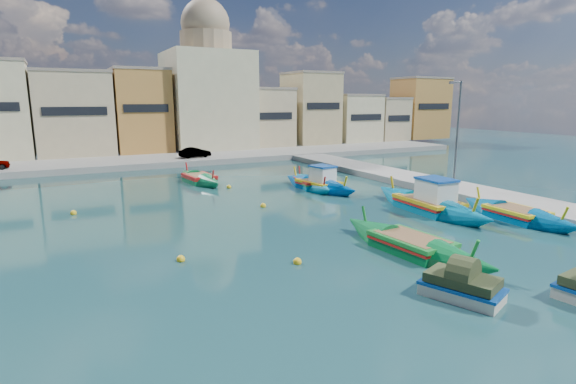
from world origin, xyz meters
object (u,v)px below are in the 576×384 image
object	(u,v)px
quay_street_lamp	(457,134)
luzzu_blue_south	(411,246)
luzzu_green	(199,180)
tender_near	(462,287)
luzzu_cyan_mid	(311,184)
church_block	(208,86)
luzzu_cyan_south	(516,216)
luzzu_turquoise_cabin	(429,205)
luzzu_blue_cabin	(319,185)

from	to	relation	value
quay_street_lamp	luzzu_blue_south	size ratio (longest dim) A/B	0.89
quay_street_lamp	luzzu_green	size ratio (longest dim) A/B	1.04
luzzu_blue_south	tender_near	distance (m)	4.83
luzzu_cyan_mid	luzzu_blue_south	distance (m)	15.65
tender_near	church_block	bearing A→B (deg)	82.78
luzzu_cyan_south	tender_near	world-z (taller)	luzzu_cyan_south
luzzu_cyan_mid	luzzu_green	world-z (taller)	luzzu_green
luzzu_turquoise_cabin	luzzu_cyan_mid	size ratio (longest dim) A/B	1.31
luzzu_turquoise_cabin	quay_street_lamp	bearing A→B (deg)	30.07
luzzu_cyan_mid	quay_street_lamp	bearing A→B (deg)	-40.93
luzzu_turquoise_cabin	luzzu_green	size ratio (longest dim) A/B	1.35
luzzu_green	luzzu_blue_south	size ratio (longest dim) A/B	0.85
luzzu_green	tender_near	bearing A→B (deg)	-86.32
luzzu_blue_cabin	luzzu_cyan_south	size ratio (longest dim) A/B	1.06
luzzu_cyan_mid	luzzu_green	distance (m)	9.35
church_block	luzzu_turquoise_cabin	xyz separation A→B (m)	(2.07, -37.11, -8.01)
luzzu_blue_cabin	luzzu_cyan_south	xyz separation A→B (m)	(5.36, -12.73, -0.09)
luzzu_green	luzzu_cyan_south	xyz separation A→B (m)	(12.59, -19.79, 0.01)
tender_near	luzzu_green	bearing A→B (deg)	93.68
quay_street_lamp	tender_near	distance (m)	18.96
church_block	tender_near	bearing A→B (deg)	-97.22
tender_near	luzzu_blue_cabin	bearing A→B (deg)	73.36
luzzu_cyan_south	tender_near	bearing A→B (deg)	-151.54
luzzu_blue_south	tender_near	size ratio (longest dim) A/B	3.02
luzzu_blue_cabin	luzzu_cyan_south	bearing A→B (deg)	-67.18
luzzu_cyan_mid	luzzu_blue_south	bearing A→B (deg)	-103.52
church_block	luzzu_blue_cabin	bearing A→B (deg)	-90.73
luzzu_green	church_block	bearing A→B (deg)	70.23
luzzu_cyan_mid	luzzu_cyan_south	distance (m)	14.80
quay_street_lamp	luzzu_blue_cabin	bearing A→B (deg)	143.26
luzzu_cyan_mid	church_block	bearing A→B (deg)	89.05
quay_street_lamp	luzzu_blue_south	xyz separation A→B (m)	(-11.56, -8.37, -4.07)
luzzu_turquoise_cabin	luzzu_cyan_mid	bearing A→B (deg)	104.19
luzzu_cyan_mid	luzzu_cyan_south	world-z (taller)	luzzu_cyan_south
church_block	quay_street_lamp	world-z (taller)	church_block
quay_street_lamp	tender_near	bearing A→B (deg)	-136.18
luzzu_cyan_mid	tender_near	bearing A→B (deg)	-105.57
church_block	luzzu_turquoise_cabin	distance (m)	38.02
luzzu_blue_cabin	luzzu_green	distance (m)	10.10
luzzu_turquoise_cabin	luzzu_cyan_south	bearing A→B (deg)	-52.32
quay_street_lamp	tender_near	xyz separation A→B (m)	(-13.38, -12.84, -3.93)
luzzu_turquoise_cabin	tender_near	world-z (taller)	luzzu_turquoise_cabin
luzzu_green	luzzu_blue_cabin	bearing A→B (deg)	-44.29
luzzu_cyan_mid	luzzu_blue_south	xyz separation A→B (m)	(-3.66, -15.22, 0.03)
luzzu_blue_cabin	tender_near	size ratio (longest dim) A/B	2.80
luzzu_cyan_south	luzzu_cyan_mid	bearing A→B (deg)	111.62
luzzu_turquoise_cabin	luzzu_blue_cabin	size ratio (longest dim) A/B	1.24
church_block	luzzu_green	bearing A→B (deg)	-109.77
luzzu_cyan_south	quay_street_lamp	bearing A→B (deg)	70.52
quay_street_lamp	luzzu_blue_cabin	xyz separation A→B (m)	(-7.80, 5.82, -3.98)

